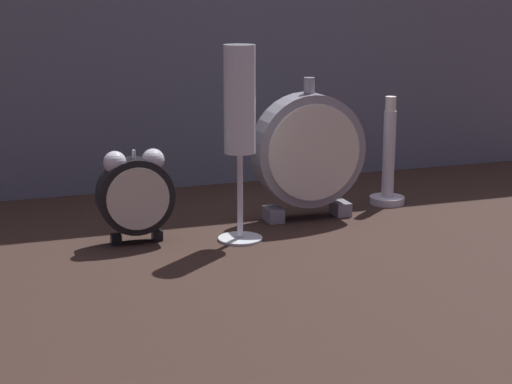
% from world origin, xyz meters
% --- Properties ---
extents(ground_plane, '(4.00, 4.00, 0.00)m').
position_xyz_m(ground_plane, '(0.00, 0.00, 0.00)').
color(ground_plane, black).
extents(alarm_clock_twin_bell, '(0.09, 0.03, 0.11)m').
position_xyz_m(alarm_clock_twin_bell, '(-0.16, 0.06, 0.06)').
color(alarm_clock_twin_bell, black).
rests_on(alarm_clock_twin_bell, ground_plane).
extents(mantel_clock_silver, '(0.15, 0.04, 0.18)m').
position_xyz_m(mantel_clock_silver, '(0.08, 0.10, 0.09)').
color(mantel_clock_silver, gray).
rests_on(mantel_clock_silver, ground_plane).
extents(champagne_flute, '(0.05, 0.05, 0.23)m').
position_xyz_m(champagne_flute, '(-0.04, 0.03, 0.15)').
color(champagne_flute, silver).
rests_on(champagne_flute, ground_plane).
extents(brass_candlestick, '(0.05, 0.05, 0.15)m').
position_xyz_m(brass_candlestick, '(0.21, 0.13, 0.05)').
color(brass_candlestick, silver).
rests_on(brass_candlestick, ground_plane).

